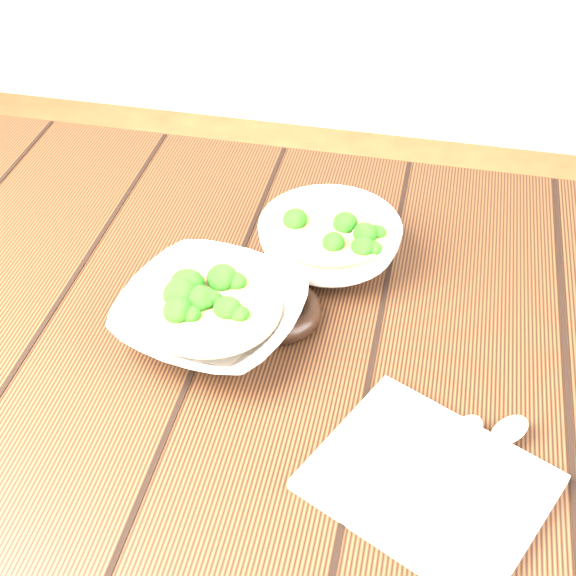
{
  "coord_description": "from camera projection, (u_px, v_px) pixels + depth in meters",
  "views": [
    {
      "loc": [
        0.22,
        -0.69,
        1.43
      ],
      "look_at": [
        0.07,
        0.01,
        0.8
      ],
      "focal_mm": 50.0,
      "sensor_mm": 36.0,
      "label": 1
    }
  ],
  "objects": [
    {
      "name": "trivet",
      "position": [
        278.0,
        311.0,
        0.98
      ],
      "size": [
        0.13,
        0.13,
        0.03
      ],
      "primitive_type": "torus",
      "rotation": [
        0.0,
        0.0,
        -0.25
      ],
      "color": "black",
      "rests_on": "table"
    },
    {
      "name": "napkin",
      "position": [
        429.0,
        482.0,
        0.8
      ],
      "size": [
        0.28,
        0.26,
        0.01
      ],
      "primitive_type": "cube",
      "rotation": [
        0.0,
        0.0,
        -0.45
      ],
      "color": "beige",
      "rests_on": "table"
    },
    {
      "name": "table",
      "position": [
        236.0,
        382.0,
        1.07
      ],
      "size": [
        1.2,
        0.8,
        0.75
      ],
      "color": "#331D0E",
      "rests_on": "ground"
    },
    {
      "name": "soup_bowl_back",
      "position": [
        329.0,
        241.0,
        1.05
      ],
      "size": [
        0.19,
        0.19,
        0.07
      ],
      "color": "white",
      "rests_on": "table"
    },
    {
      "name": "spoon_right",
      "position": [
        488.0,
        447.0,
        0.82
      ],
      "size": [
        0.13,
        0.15,
        0.01
      ],
      "color": "#AAA396",
      "rests_on": "napkin"
    },
    {
      "name": "spoon_left",
      "position": [
        444.0,
        450.0,
        0.82
      ],
      "size": [
        0.11,
        0.16,
        0.01
      ],
      "color": "#AAA396",
      "rests_on": "napkin"
    },
    {
      "name": "soup_bowl_front",
      "position": [
        211.0,
        314.0,
        0.95
      ],
      "size": [
        0.25,
        0.25,
        0.06
      ],
      "color": "white",
      "rests_on": "table"
    }
  ]
}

